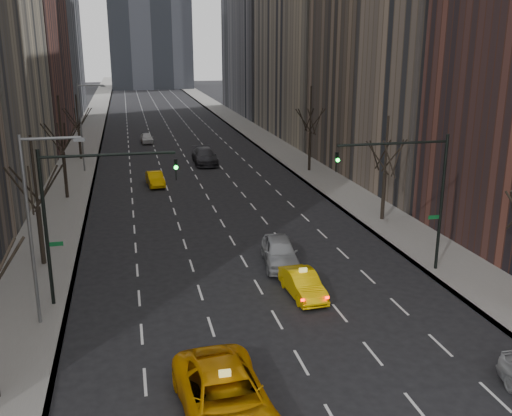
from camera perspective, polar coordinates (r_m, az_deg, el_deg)
sidewalk_left at (r=87.52m, az=-16.49°, el=6.92°), size 4.50×320.00×0.15m
sidewalk_right at (r=89.35m, az=-0.50°, el=7.75°), size 4.50×320.00×0.15m
tree_lw_b at (r=36.01m, az=-20.98°, el=0.11°), size 3.36×3.50×7.82m
tree_lw_c at (r=51.45m, az=-18.71°, el=5.22°), size 3.36×3.50×8.74m
tree_lw_d at (r=69.24m, az=-17.32°, el=7.53°), size 3.36×3.50×7.36m
tree_rw_b at (r=43.64m, az=12.76°, el=3.44°), size 3.36×3.50×7.82m
tree_rw_c at (r=60.04m, az=5.43°, el=7.43°), size 3.36×3.50×8.74m
traffic_mast_left at (r=29.45m, az=-17.27°, el=0.65°), size 6.69×0.39×8.00m
traffic_mast_right at (r=33.28m, az=15.74°, el=2.49°), size 6.69×0.39×8.00m
streetlight_near at (r=27.71m, az=-21.13°, el=-0.38°), size 2.83×0.22×9.00m
streetlight_far at (r=61.97m, az=-16.83°, el=8.57°), size 2.83×0.22×9.00m
taxi_suv at (r=21.21m, az=-3.05°, el=-18.52°), size 3.44×6.75×1.83m
taxi_sedan at (r=30.66m, az=4.70°, el=-7.58°), size 1.68×4.23×1.37m
silver_sedan_ahead at (r=34.67m, az=2.40°, el=-4.39°), size 2.64×5.18×1.69m
far_taxi at (r=55.00m, az=-10.06°, el=2.89°), size 1.77×4.19×1.34m
far_suv_grey at (r=64.44m, az=-5.15°, el=5.18°), size 2.50×6.09×1.76m
far_car_white at (r=79.62m, az=-10.86°, el=6.89°), size 1.80×4.08×1.37m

